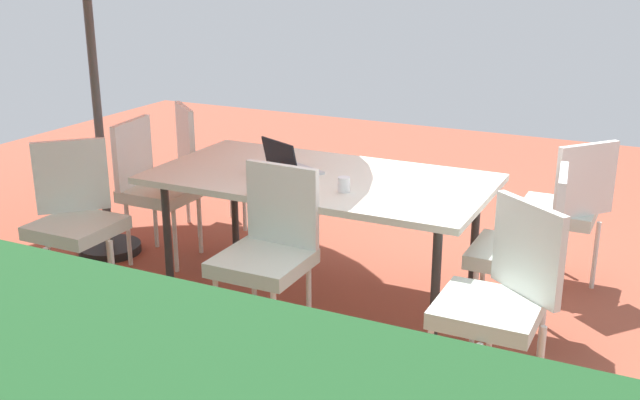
# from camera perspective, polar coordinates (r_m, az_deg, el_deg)

# --- Properties ---
(ground_plane) EXTENTS (10.00, 10.00, 0.02)m
(ground_plane) POSITION_cam_1_polar(r_m,az_deg,el_deg) (4.85, -0.00, -7.08)
(ground_plane) COLOR #9E4C38
(dining_table) EXTENTS (2.05, 1.08, 0.77)m
(dining_table) POSITION_cam_1_polar(r_m,az_deg,el_deg) (4.59, -0.00, 1.25)
(dining_table) COLOR silver
(dining_table) RESTS_ON ground_plane
(chair_northwest) EXTENTS (0.58, 0.58, 0.98)m
(chair_northwest) POSITION_cam_1_polar(r_m,az_deg,el_deg) (3.61, 13.36, -7.02)
(chair_northwest) COLOR silver
(chair_northwest) RESTS_ON ground_plane
(chair_southeast) EXTENTS (0.58, 0.59, 0.98)m
(chair_southeast) POSITION_cam_1_polar(r_m,az_deg,el_deg) (5.87, -8.61, 3.03)
(chair_southeast) COLOR silver
(chair_southeast) RESTS_ON ground_plane
(chair_north) EXTENTS (0.46, 0.47, 0.98)m
(chair_north) POSITION_cam_1_polar(r_m,az_deg,el_deg) (4.06, -3.90, -3.63)
(chair_north) COLOR silver
(chair_north) RESTS_ON ground_plane
(chair_northeast) EXTENTS (0.59, 0.59, 0.98)m
(chair_northeast) POSITION_cam_1_polar(r_m,az_deg,el_deg) (4.80, -17.97, -1.06)
(chair_northeast) COLOR silver
(chair_northeast) RESTS_ON ground_plane
(chair_east) EXTENTS (0.49, 0.48, 0.98)m
(chair_east) POSITION_cam_1_polar(r_m,az_deg,el_deg) (5.32, -12.43, 1.26)
(chair_east) COLOR silver
(chair_east) RESTS_ON ground_plane
(chair_southwest) EXTENTS (0.58, 0.58, 0.98)m
(chair_southwest) POSITION_cam_1_polar(r_m,az_deg,el_deg) (4.99, 18.02, -0.36)
(chair_southwest) COLOR silver
(chair_southwest) RESTS_ON ground_plane
(chair_west) EXTENTS (0.49, 0.48, 0.98)m
(chair_west) POSITION_cam_1_polar(r_m,az_deg,el_deg) (4.24, 15.37, -3.33)
(chair_west) COLOR silver
(chair_west) RESTS_ON ground_plane
(laptop) EXTENTS (0.39, 0.36, 0.21)m
(laptop) POSITION_cam_1_polar(r_m,az_deg,el_deg) (4.63, -2.32, 2.62)
(laptop) COLOR #B7B7BC
(laptop) RESTS_ON dining_table
(cup) EXTENTS (0.07, 0.07, 0.09)m
(cup) POSITION_cam_1_polar(r_m,az_deg,el_deg) (4.26, 1.81, 1.18)
(cup) COLOR white
(cup) RESTS_ON dining_table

